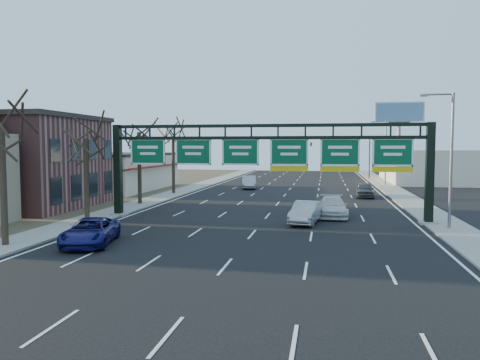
% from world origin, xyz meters
% --- Properties ---
extents(ground, '(160.00, 160.00, 0.00)m').
position_xyz_m(ground, '(0.00, 0.00, 0.00)').
color(ground, black).
rests_on(ground, ground).
extents(sidewalk_left, '(3.00, 120.00, 0.12)m').
position_xyz_m(sidewalk_left, '(-12.80, 20.00, 0.06)').
color(sidewalk_left, gray).
rests_on(sidewalk_left, ground).
extents(sidewalk_right, '(3.00, 120.00, 0.12)m').
position_xyz_m(sidewalk_right, '(12.80, 20.00, 0.06)').
color(sidewalk_right, gray).
rests_on(sidewalk_right, ground).
extents(dirt_strip_left, '(21.00, 120.00, 0.06)m').
position_xyz_m(dirt_strip_left, '(-25.00, 20.00, 0.03)').
color(dirt_strip_left, '#473D2B').
rests_on(dirt_strip_left, ground).
extents(lane_markings, '(21.60, 120.00, 0.01)m').
position_xyz_m(lane_markings, '(0.00, 20.00, 0.01)').
color(lane_markings, white).
rests_on(lane_markings, ground).
extents(sign_gantry, '(24.60, 1.20, 7.20)m').
position_xyz_m(sign_gantry, '(0.16, 8.00, 4.63)').
color(sign_gantry, black).
rests_on(sign_gantry, ground).
extents(brick_block, '(10.40, 12.40, 8.30)m').
position_xyz_m(brick_block, '(-21.50, 11.00, 4.16)').
color(brick_block, brown).
rests_on(brick_block, ground).
extents(cream_strip, '(10.90, 18.40, 4.70)m').
position_xyz_m(cream_strip, '(-21.48, 29.00, 2.36)').
color(cream_strip, beige).
rests_on(cream_strip, ground).
extents(building_right_distant, '(12.00, 20.00, 5.00)m').
position_xyz_m(building_right_distant, '(20.00, 50.00, 2.50)').
color(building_right_distant, beige).
rests_on(building_right_distant, ground).
extents(tree_near, '(3.60, 3.60, 8.86)m').
position_xyz_m(tree_near, '(-12.80, -4.00, 7.48)').
color(tree_near, black).
rests_on(tree_near, sidewalk_left).
extents(tree_gantry, '(3.60, 3.60, 8.48)m').
position_xyz_m(tree_gantry, '(-12.80, 5.00, 7.11)').
color(tree_gantry, black).
rests_on(tree_gantry, sidewalk_left).
extents(tree_mid, '(3.60, 3.60, 9.24)m').
position_xyz_m(tree_mid, '(-12.80, 15.00, 7.85)').
color(tree_mid, black).
rests_on(tree_mid, sidewalk_left).
extents(tree_far, '(3.60, 3.60, 8.86)m').
position_xyz_m(tree_far, '(-12.80, 25.00, 7.48)').
color(tree_far, black).
rests_on(tree_far, sidewalk_left).
extents(streetlight_near, '(2.15, 0.22, 9.00)m').
position_xyz_m(streetlight_near, '(12.47, 6.00, 5.08)').
color(streetlight_near, slate).
rests_on(streetlight_near, sidewalk_right).
extents(streetlight_far, '(2.15, 0.22, 9.00)m').
position_xyz_m(streetlight_far, '(12.47, 40.00, 5.08)').
color(streetlight_far, slate).
rests_on(streetlight_far, sidewalk_right).
extents(billboard_right, '(7.00, 0.50, 12.00)m').
position_xyz_m(billboard_right, '(15.00, 44.98, 9.06)').
color(billboard_right, slate).
rests_on(billboard_right, ground).
extents(traffic_signal_mast, '(10.16, 0.54, 7.00)m').
position_xyz_m(traffic_signal_mast, '(5.69, 55.00, 5.50)').
color(traffic_signal_mast, black).
rests_on(traffic_signal_mast, ground).
extents(car_blue_suv, '(3.48, 5.64, 1.46)m').
position_xyz_m(car_blue_suv, '(-8.47, -2.63, 0.73)').
color(car_blue_suv, navy).
rests_on(car_blue_suv, ground).
extents(car_silver_sedan, '(2.39, 4.95, 1.56)m').
position_xyz_m(car_silver_sedan, '(3.14, 6.88, 0.78)').
color(car_silver_sedan, '#A1A2A6').
rests_on(car_silver_sedan, ground).
extents(car_white_wagon, '(2.35, 5.43, 1.56)m').
position_xyz_m(car_white_wagon, '(5.07, 10.47, 0.78)').
color(car_white_wagon, silver).
rests_on(car_white_wagon, ground).
extents(car_grey_far, '(2.20, 4.86, 1.62)m').
position_xyz_m(car_grey_far, '(8.73, 25.42, 0.81)').
color(car_grey_far, '#434649').
rests_on(car_grey_far, ground).
extents(car_silver_distant, '(2.56, 5.24, 1.65)m').
position_xyz_m(car_silver_distant, '(-5.31, 33.44, 0.83)').
color(car_silver_distant, '#A2A2A7').
rests_on(car_silver_distant, ground).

